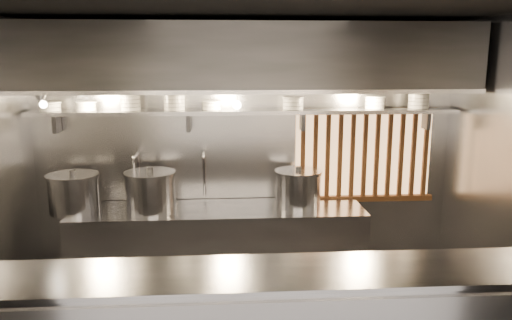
{
  "coord_description": "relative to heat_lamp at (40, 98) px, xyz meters",
  "views": [
    {
      "loc": [
        -0.25,
        -3.83,
        2.43
      ],
      "look_at": [
        0.05,
        0.55,
        1.53
      ],
      "focal_mm": 35.0,
      "sensor_mm": 36.0,
      "label": 1
    }
  ],
  "objects": [
    {
      "name": "ceiling",
      "position": [
        1.9,
        -0.85,
        0.73
      ],
      "size": [
        4.5,
        4.5,
        0.0
      ],
      "primitive_type": "plane",
      "rotation": [
        3.14,
        0.0,
        0.0
      ],
      "color": "black",
      "rests_on": "wall_back"
    },
    {
      "name": "wall_back",
      "position": [
        1.9,
        0.65,
        -0.67
      ],
      "size": [
        4.5,
        0.0,
        4.5
      ],
      "primitive_type": "plane",
      "rotation": [
        1.57,
        0.0,
        0.0
      ],
      "color": "gray",
      "rests_on": "floor"
    },
    {
      "name": "cooking_bench",
      "position": [
        1.6,
        0.28,
        -1.62
      ],
      "size": [
        3.0,
        0.7,
        0.9
      ],
      "primitive_type": "cube",
      "color": "#98989D",
      "rests_on": "floor"
    },
    {
      "name": "bowl_shelf",
      "position": [
        1.9,
        0.47,
        -0.19
      ],
      "size": [
        4.4,
        0.34,
        0.04
      ],
      "primitive_type": "cube",
      "color": "#98989D",
      "rests_on": "wall_back"
    },
    {
      "name": "exhaust_hood",
      "position": [
        1.9,
        0.25,
        0.36
      ],
      "size": [
        4.4,
        0.81,
        0.65
      ],
      "color": "#2D2D30",
      "rests_on": "ceiling"
    },
    {
      "name": "wood_screen",
      "position": [
        3.2,
        0.6,
        -0.69
      ],
      "size": [
        1.56,
        0.09,
        1.04
      ],
      "color": "#FFBA72",
      "rests_on": "wall_back"
    },
    {
      "name": "faucet_left",
      "position": [
        0.75,
        0.52,
        -0.76
      ],
      "size": [
        0.04,
        0.3,
        0.5
      ],
      "color": "silver",
      "rests_on": "wall_back"
    },
    {
      "name": "faucet_right",
      "position": [
        1.45,
        0.52,
        -0.76
      ],
      "size": [
        0.04,
        0.3,
        0.5
      ],
      "color": "silver",
      "rests_on": "wall_back"
    },
    {
      "name": "heat_lamp",
      "position": [
        0.0,
        0.0,
        0.0
      ],
      "size": [
        0.25,
        0.35,
        0.2
      ],
      "color": "#98989D",
      "rests_on": "exhaust_hood"
    },
    {
      "name": "pendant_bulb",
      "position": [
        1.8,
        0.35,
        -0.11
      ],
      "size": [
        0.09,
        0.09,
        0.19
      ],
      "color": "#2D2D30",
      "rests_on": "exhaust_hood"
    },
    {
      "name": "stock_pot_left",
      "position": [
        0.15,
        0.28,
        -0.97
      ],
      "size": [
        0.57,
        0.57,
        0.43
      ],
      "rotation": [
        0.0,
        0.0,
        0.13
      ],
      "color": "#98989D",
      "rests_on": "cooking_bench"
    },
    {
      "name": "stock_pot_mid",
      "position": [
        0.92,
        0.24,
        -0.96
      ],
      "size": [
        0.52,
        0.52,
        0.45
      ],
      "rotation": [
        0.0,
        0.0,
        0.01
      ],
      "color": "#98989D",
      "rests_on": "cooking_bench"
    },
    {
      "name": "stock_pot_right",
      "position": [
        2.43,
        0.31,
        -0.97
      ],
      "size": [
        0.52,
        0.52,
        0.42
      ],
      "rotation": [
        0.0,
        0.0,
        0.05
      ],
      "color": "#98989D",
      "rests_on": "cooking_bench"
    },
    {
      "name": "bowl_stack_0",
      "position": [
        -0.08,
        0.47,
        -0.12
      ],
      "size": [
        0.22,
        0.22,
        0.09
      ],
      "color": "white",
      "rests_on": "bowl_shelf"
    },
    {
      "name": "bowl_stack_1",
      "position": [
        0.28,
        0.47,
        -0.12
      ],
      "size": [
        0.21,
        0.21,
        0.09
      ],
      "color": "white",
      "rests_on": "bowl_shelf"
    },
    {
      "name": "bowl_stack_2",
      "position": [
        0.72,
        0.47,
        -0.08
      ],
      "size": [
        0.21,
        0.21,
        0.17
      ],
      "color": "white",
      "rests_on": "bowl_shelf"
    },
    {
      "name": "bowl_stack_3",
      "position": [
        1.16,
        0.47,
        -0.08
      ],
      "size": [
        0.23,
        0.23,
        0.17
      ],
      "color": "white",
      "rests_on": "bowl_shelf"
    },
    {
      "name": "bowl_stack_4",
      "position": [
        1.54,
        0.47,
        -0.12
      ],
      "size": [
        0.21,
        0.21,
        0.09
      ],
      "color": "white",
      "rests_on": "bowl_shelf"
    },
    {
      "name": "bowl_stack_5",
      "position": [
        2.38,
        0.47,
        -0.1
      ],
      "size": [
        0.23,
        0.23,
        0.13
      ],
      "color": "white",
      "rests_on": "bowl_shelf"
    },
    {
      "name": "bowl_stack_6",
      "position": [
        3.25,
        0.47,
        -0.1
      ],
      "size": [
        0.22,
        0.22,
        0.13
      ],
      "color": "white",
      "rests_on": "bowl_shelf"
    },
    {
      "name": "bowl_stack_7",
      "position": [
        3.72,
        0.47,
        -0.08
      ],
      "size": [
        0.23,
        0.23,
        0.17
      ],
      "color": "white",
      "rests_on": "bowl_shelf"
    }
  ]
}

